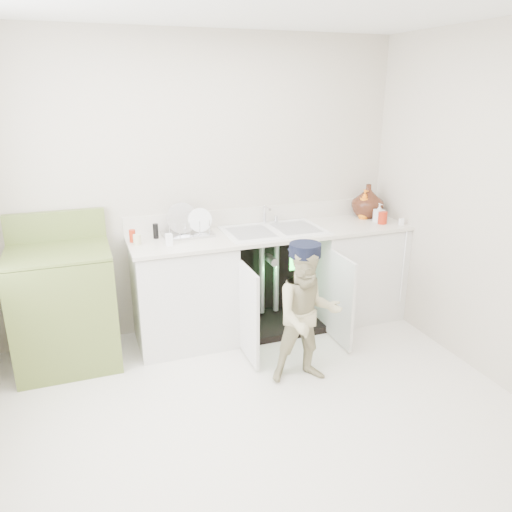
{
  "coord_description": "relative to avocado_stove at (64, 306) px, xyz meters",
  "views": [
    {
      "loc": [
        -0.99,
        -2.6,
        2.07
      ],
      "look_at": [
        0.21,
        0.7,
        0.87
      ],
      "focal_mm": 35.0,
      "sensor_mm": 36.0,
      "label": 1
    }
  ],
  "objects": [
    {
      "name": "counter_run",
      "position": [
        1.76,
        0.03,
        -0.0
      ],
      "size": [
        2.44,
        1.02,
        1.21
      ],
      "color": "silver",
      "rests_on": "ground"
    },
    {
      "name": "ground",
      "position": [
        1.18,
        -1.18,
        -0.48
      ],
      "size": [
        3.5,
        3.5,
        0.0
      ],
      "primitive_type": "plane",
      "color": "beige",
      "rests_on": "ground"
    },
    {
      "name": "avocado_stove",
      "position": [
        0.0,
        0.0,
        0.0
      ],
      "size": [
        0.74,
        0.65,
        1.15
      ],
      "color": "olive",
      "rests_on": "ground"
    },
    {
      "name": "repair_worker",
      "position": [
        1.64,
        -0.87,
        0.05
      ],
      "size": [
        0.56,
        0.79,
        1.05
      ],
      "rotation": [
        0.0,
        0.0,
        -0.16
      ],
      "color": "tan",
      "rests_on": "ground"
    },
    {
      "name": "room_shell",
      "position": [
        1.18,
        -1.18,
        0.77
      ],
      "size": [
        6.0,
        5.5,
        1.26
      ],
      "color": "beige",
      "rests_on": "ground"
    }
  ]
}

